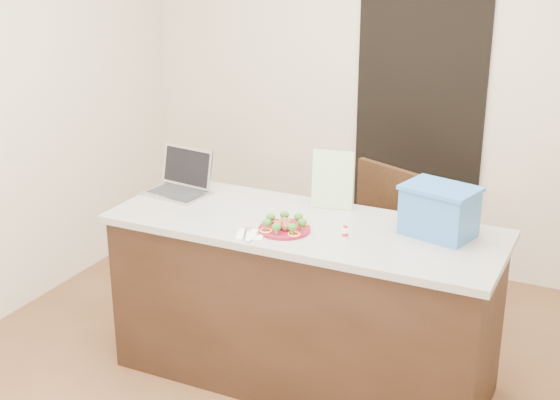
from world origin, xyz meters
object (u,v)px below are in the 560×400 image
at_px(blue_box, 439,211).
at_px(napkin, 250,234).
at_px(chair, 379,242).
at_px(island, 303,302).
at_px(laptop, 182,180).
at_px(yogurt_bottle, 345,233).
at_px(plate, 284,229).

bearing_deg(blue_box, napkin, -139.90).
xyz_separation_m(napkin, chair, (0.36, 0.96, -0.34)).
height_order(island, napkin, napkin).
height_order(laptop, chair, laptop).
distance_m(island, laptop, 1.00).
bearing_deg(yogurt_bottle, blue_box, 31.04).
relative_size(island, blue_box, 5.09).
distance_m(plate, chair, 0.93).
bearing_deg(yogurt_bottle, island, 160.08).
relative_size(yogurt_bottle, laptop, 0.17).
bearing_deg(laptop, yogurt_bottle, -4.97).
bearing_deg(chair, island, -81.39).
relative_size(blue_box, chair, 0.39).
distance_m(island, blue_box, 0.90).
distance_m(island, plate, 0.49).
bearing_deg(laptop, island, -2.59).
bearing_deg(island, plate, -108.67).
distance_m(island, yogurt_bottle, 0.56).
bearing_deg(blue_box, yogurt_bottle, -134.66).
bearing_deg(napkin, laptop, 148.04).
height_order(plate, blue_box, blue_box).
bearing_deg(chair, laptop, -128.35).
relative_size(laptop, blue_box, 0.94).
distance_m(yogurt_bottle, chair, 0.87).
xyz_separation_m(plate, napkin, (-0.13, -0.12, -0.01)).
bearing_deg(plate, napkin, -136.26).
bearing_deg(chair, plate, -81.98).
bearing_deg(yogurt_bottle, napkin, -159.43).
relative_size(napkin, laptop, 0.35).
height_order(plate, chair, chair).
xyz_separation_m(blue_box, chair, (-0.48, 0.55, -0.47)).
relative_size(plate, chair, 0.26).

